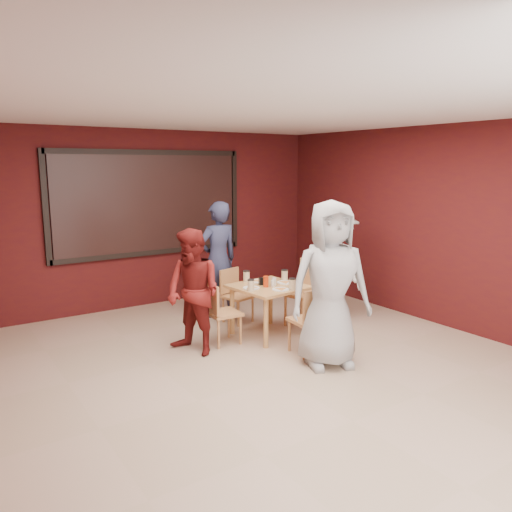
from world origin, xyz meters
TOP-DOWN VIEW (x-y plane):
  - floor at (0.00, 0.00)m, footprint 7.00×7.00m
  - window_blinds at (0.00, 3.45)m, footprint 3.00×0.02m
  - dining_table at (0.70, 1.18)m, footprint 0.95×0.95m
  - chair_front at (0.72, 0.31)m, footprint 0.43×0.43m
  - chair_back at (0.64, 1.95)m, footprint 0.45×0.45m
  - chair_left at (-0.02, 1.25)m, footprint 0.40×0.40m
  - chair_right at (1.41, 1.25)m, footprint 0.53×0.53m
  - diner_front at (0.69, -0.02)m, footprint 1.07×0.89m
  - diner_back at (0.58, 2.33)m, footprint 0.63×0.42m
  - diner_left at (-0.42, 1.15)m, footprint 0.79×0.89m
  - diner_right at (2.02, 1.30)m, footprint 0.74×1.13m

SIDE VIEW (x-z plane):
  - floor at x=0.00m, z-range 0.00..0.00m
  - chair_back at x=0.64m, z-range 0.05..0.82m
  - chair_left at x=-0.02m, z-range 0.05..0.85m
  - chair_front at x=0.72m, z-range 0.05..0.88m
  - chair_right at x=1.41m, z-range 0.06..0.98m
  - dining_table at x=0.70m, z-range 0.19..1.02m
  - diner_left at x=-0.42m, z-range 0.00..1.52m
  - diner_right at x=2.02m, z-range 0.00..1.64m
  - diner_back at x=0.58m, z-range 0.00..1.73m
  - diner_front at x=0.69m, z-range 0.00..1.88m
  - window_blinds at x=0.00m, z-range 0.90..2.40m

